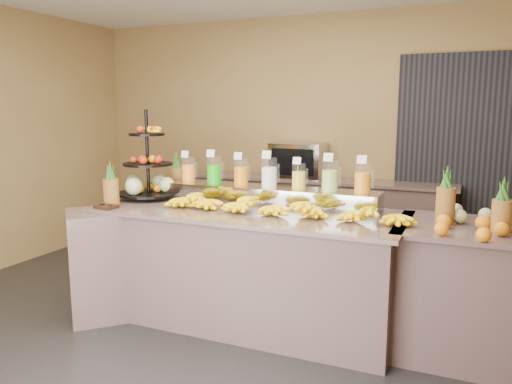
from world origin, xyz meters
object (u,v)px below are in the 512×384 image
Objects in this scene: condiment_caddy at (106,207)px; fruit_stand at (151,176)px; banana_heap at (278,205)px; right_fruit_pile at (468,219)px; pitcher_tray at (269,196)px; oven_warmer at (298,160)px.

fruit_stand is at bearing 82.14° from condiment_caddy.
banana_heap is 1.34m from right_fruit_pile.
pitcher_tray is 0.93× the size of banana_heap.
right_fruit_pile is at bearing -47.37° from oven_warmer.
pitcher_tray is at bearing 30.36° from condiment_caddy.
condiment_caddy is (-1.15, -0.67, -0.06)m from pitcher_tray.
fruit_stand is (-1.08, -0.14, 0.13)m from pitcher_tray.
right_fruit_pile is 2.72m from oven_warmer.
right_fruit_pile is (1.34, 0.01, 0.01)m from banana_heap.
banana_heap is at bearing -57.81° from pitcher_tray.
pitcher_tray is 1.58m from right_fruit_pile.
pitcher_tray is 3.81× the size of right_fruit_pile.
condiment_caddy is at bearing -149.64° from pitcher_tray.
pitcher_tray is at bearing 168.39° from right_fruit_pile.
banana_heap is 2.07m from oven_warmer.
banana_heap is 2.51× the size of fruit_stand.
pitcher_tray is 0.39m from banana_heap.
pitcher_tray is 3.06× the size of oven_warmer.
right_fruit_pile is (1.55, -0.32, 0.01)m from pitcher_tray.
fruit_stand reaches higher than oven_warmer.
right_fruit_pile is at bearing -22.72° from fruit_stand.
pitcher_tray reaches higher than condiment_caddy.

